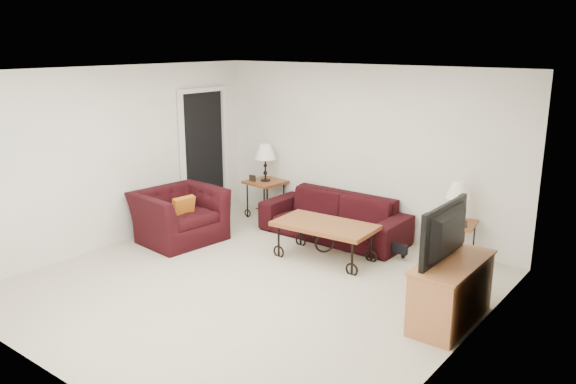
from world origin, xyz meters
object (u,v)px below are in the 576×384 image
at_px(coffee_table, 325,241).
at_px(sofa, 334,217).
at_px(lamp_left, 265,162).
at_px(side_table_right, 454,242).
at_px(tv_stand, 451,292).
at_px(television, 454,233).
at_px(backpack, 404,244).
at_px(lamp_right, 457,202).
at_px(side_table_left, 266,199).
at_px(armchair, 179,216).

bearing_deg(coffee_table, sofa, 115.86).
bearing_deg(lamp_left, coffee_table, -27.97).
height_order(side_table_right, tv_stand, tv_stand).
distance_m(television, backpack, 1.93).
bearing_deg(lamp_right, side_table_right, 0.00).
bearing_deg(lamp_right, coffee_table, -144.91).
distance_m(side_table_left, lamp_left, 0.61).
distance_m(lamp_left, coffee_table, 2.19).
relative_size(lamp_left, backpack, 1.47).
bearing_deg(sofa, side_table_right, 5.78).
xyz_separation_m(coffee_table, tv_stand, (2.02, -0.67, 0.09)).
height_order(side_table_left, lamp_left, lamp_left).
distance_m(side_table_left, backpack, 2.69).
height_order(side_table_right, coffee_table, side_table_right).
bearing_deg(side_table_right, backpack, -150.37).
bearing_deg(coffee_table, backpack, 38.43).
xyz_separation_m(side_table_right, armchair, (-3.48, -1.65, 0.10)).
height_order(sofa, coffee_table, sofa).
height_order(sofa, lamp_left, lamp_left).
distance_m(armchair, tv_stand, 4.11).
bearing_deg(tv_stand, backpack, 131.85).
bearing_deg(sofa, television, -31.65).
relative_size(side_table_left, tv_stand, 0.54).
height_order(lamp_right, coffee_table, lamp_right).
bearing_deg(backpack, lamp_left, -167.48).
distance_m(coffee_table, backpack, 1.06).
height_order(coffee_table, backpack, coffee_table).
xyz_separation_m(lamp_right, television, (0.61, -1.65, 0.15)).
bearing_deg(tv_stand, armchair, -179.98).
height_order(armchair, television, television).
xyz_separation_m(lamp_left, armchair, (-0.25, -1.65, -0.54)).
xyz_separation_m(sofa, side_table_left, (-1.45, 0.18, -0.02)).
height_order(side_table_left, tv_stand, tv_stand).
xyz_separation_m(lamp_left, coffee_table, (1.84, -0.98, -0.67)).
xyz_separation_m(lamp_right, tv_stand, (0.63, -1.65, -0.48)).
xyz_separation_m(tv_stand, backpack, (-1.19, 1.33, -0.13)).
height_order(sofa, lamp_right, lamp_right).
bearing_deg(coffee_table, lamp_right, 35.09).
distance_m(sofa, armchair, 2.25).
relative_size(coffee_table, backpack, 3.19).
bearing_deg(side_table_left, backpack, -6.85).
relative_size(lamp_right, coffee_table, 0.41).
bearing_deg(armchair, coffee_table, -65.93).
height_order(lamp_left, armchair, lamp_left).
height_order(tv_stand, backpack, tv_stand).
bearing_deg(armchair, backpack, -59.30).
distance_m(sofa, side_table_right, 1.79).
relative_size(coffee_table, television, 1.31).
xyz_separation_m(lamp_left, backpack, (2.67, -0.32, -0.71)).
height_order(lamp_left, television, television).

